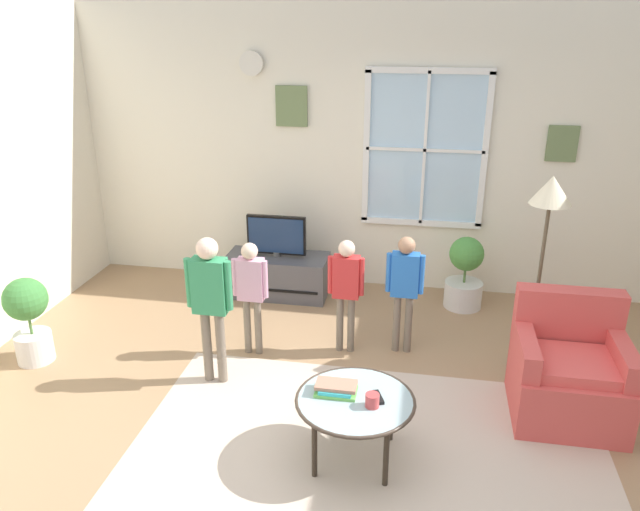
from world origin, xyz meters
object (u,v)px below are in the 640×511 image
at_px(book_stack, 336,388).
at_px(person_red_shirt, 346,283).
at_px(cup, 372,400).
at_px(remote_near_books, 378,397).
at_px(potted_plant_by_window, 465,274).
at_px(tv_stand, 278,275).
at_px(person_pink_shirt, 251,286).
at_px(television, 276,235).
at_px(armchair, 568,373).
at_px(potted_plant_corner, 28,316).
at_px(person_blue_shirt, 405,281).
at_px(coffee_table, 355,403).
at_px(floor_lamp, 549,210).
at_px(person_green_shirt, 210,294).

relative_size(book_stack, person_red_shirt, 0.26).
xyz_separation_m(cup, remote_near_books, (0.03, 0.09, -0.03)).
bearing_deg(potted_plant_by_window, tv_stand, -178.44).
bearing_deg(person_pink_shirt, television, 93.96).
xyz_separation_m(television, potted_plant_by_window, (1.89, 0.05, -0.30)).
height_order(armchair, person_pink_shirt, person_pink_shirt).
bearing_deg(potted_plant_corner, armchair, 0.56).
relative_size(armchair, person_blue_shirt, 0.83).
relative_size(cup, person_pink_shirt, 0.09).
distance_m(coffee_table, potted_plant_corner, 2.89).
bearing_deg(floor_lamp, person_pink_shirt, -173.45).
height_order(television, remote_near_books, television).
height_order(tv_stand, remote_near_books, remote_near_books).
bearing_deg(cup, person_red_shirt, 104.52).
distance_m(coffee_table, book_stack, 0.15).
xyz_separation_m(coffee_table, person_red_shirt, (-0.26, 1.36, 0.21)).
distance_m(potted_plant_by_window, potted_plant_corner, 3.96).
bearing_deg(floor_lamp, coffee_table, -131.53).
relative_size(potted_plant_by_window, potted_plant_corner, 0.98).
bearing_deg(person_pink_shirt, book_stack, -51.72).
xyz_separation_m(tv_stand, cup, (1.22, -2.44, 0.28)).
xyz_separation_m(television, book_stack, (0.98, -2.33, -0.16)).
distance_m(television, remote_near_books, 2.67).
distance_m(book_stack, floor_lamp, 2.17).
bearing_deg(person_green_shirt, armchair, 1.33).
bearing_deg(cup, person_blue_shirt, 85.67).
bearing_deg(person_pink_shirt, cup, -47.45).
height_order(tv_stand, person_pink_shirt, person_pink_shirt).
height_order(book_stack, remote_near_books, book_stack).
relative_size(person_red_shirt, potted_plant_by_window, 1.39).
distance_m(tv_stand, potted_plant_corner, 2.37).
bearing_deg(tv_stand, potted_plant_corner, -135.71).
xyz_separation_m(coffee_table, remote_near_books, (0.14, 0.03, 0.04)).
height_order(coffee_table, book_stack, book_stack).
bearing_deg(person_blue_shirt, person_red_shirt, -170.27).
distance_m(person_red_shirt, floor_lamp, 1.69).
xyz_separation_m(person_blue_shirt, person_green_shirt, (-1.43, -0.73, 0.10)).
xyz_separation_m(book_stack, potted_plant_corner, (-2.67, 0.68, -0.07)).
relative_size(book_stack, person_green_shirt, 0.22).
bearing_deg(person_green_shirt, cup, -30.28).
bearing_deg(potted_plant_corner, remote_near_books, -13.36).
height_order(cup, remote_near_books, cup).
height_order(person_blue_shirt, floor_lamp, floor_lamp).
xyz_separation_m(person_blue_shirt, potted_plant_corner, (-3.03, -0.71, -0.24)).
xyz_separation_m(person_red_shirt, person_blue_shirt, (0.48, 0.08, 0.02)).
xyz_separation_m(coffee_table, person_green_shirt, (-1.20, 0.71, 0.33)).
xyz_separation_m(person_pink_shirt, floor_lamp, (2.31, 0.27, 0.71)).
distance_m(armchair, coffee_table, 1.64).
height_order(tv_stand, television, television).
distance_m(television, person_red_shirt, 1.33).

